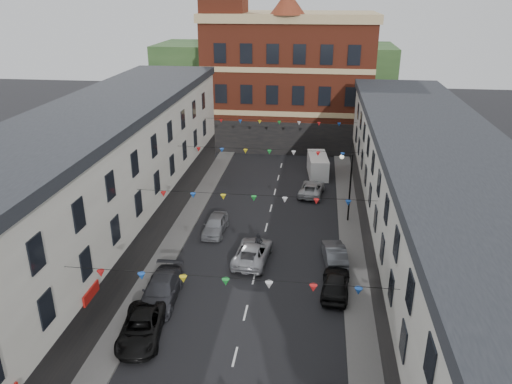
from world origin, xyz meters
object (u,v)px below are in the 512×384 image
at_px(car_left_c, 142,328).
at_px(car_right_e, 334,254).
at_px(car_left_e, 215,225).
at_px(car_right_f, 312,188).
at_px(car_left_d, 161,290).
at_px(car_right_d, 336,283).
at_px(moving_car, 253,252).
at_px(white_van, 318,166).
at_px(pedestrian, 258,245).
at_px(street_lamp, 348,179).

xyz_separation_m(car_left_c, car_right_e, (11.00, 9.99, 0.01)).
bearing_deg(car_left_e, car_right_f, 51.32).
xyz_separation_m(car_left_d, car_right_d, (11.00, 2.20, -0.01)).
xyz_separation_m(moving_car, white_van, (4.49, 18.95, 0.38)).
distance_m(car_left_d, pedestrian, 8.49).
height_order(car_left_d, white_van, white_van).
height_order(car_left_d, pedestrian, pedestrian).
distance_m(car_left_c, car_right_e, 14.86).
relative_size(car_left_e, pedestrian, 2.33).
bearing_deg(car_right_e, car_left_e, -27.69).
height_order(moving_car, pedestrian, pedestrian).
height_order(street_lamp, white_van, street_lamp).
xyz_separation_m(car_right_e, white_van, (-1.42, 18.44, 0.39)).
bearing_deg(car_left_c, car_right_f, 60.54).
height_order(car_left_c, car_right_e, car_right_e).
relative_size(car_left_c, car_right_d, 1.12).
distance_m(street_lamp, car_right_d, 11.61).
height_order(car_right_e, moving_car, moving_car).
distance_m(car_left_e, car_right_d, 12.23).
distance_m(car_left_c, car_right_f, 24.57).
height_order(street_lamp, car_left_c, street_lamp).
bearing_deg(car_left_c, car_left_d, 82.28).
bearing_deg(car_right_f, moving_car, 80.93).
height_order(street_lamp, car_right_f, street_lamp).
height_order(moving_car, white_van, white_van).
bearing_deg(car_right_f, car_left_d, 72.16).
relative_size(car_right_e, moving_car, 0.83).
height_order(car_right_e, pedestrian, pedestrian).
xyz_separation_m(car_right_d, moving_car, (-5.91, 3.53, -0.04)).
height_order(car_left_d, car_right_f, car_left_d).
height_order(street_lamp, moving_car, street_lamp).
relative_size(street_lamp, pedestrian, 3.34).
bearing_deg(white_van, car_left_c, -114.68).
bearing_deg(car_right_d, car_right_f, -79.41).
bearing_deg(car_left_c, car_right_e, 34.53).
relative_size(car_left_c, car_left_d, 0.94).
distance_m(car_left_d, car_right_e, 12.65).
bearing_deg(pedestrian, street_lamp, 45.61).
relative_size(moving_car, pedestrian, 2.83).
distance_m(moving_car, pedestrian, 0.89).
relative_size(car_left_d, car_right_d, 1.20).
distance_m(car_left_d, car_right_f, 21.13).
relative_size(car_left_c, moving_car, 0.97).
bearing_deg(car_right_d, moving_car, -26.67).
relative_size(car_left_e, white_van, 0.85).
relative_size(car_left_d, car_left_e, 1.26).
bearing_deg(white_van, car_right_f, -100.93).
bearing_deg(pedestrian, white_van, 77.06).
bearing_deg(car_left_d, car_left_e, 78.95).
height_order(car_right_d, white_van, white_van).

